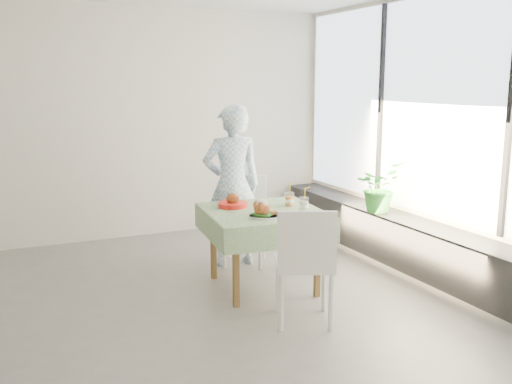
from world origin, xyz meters
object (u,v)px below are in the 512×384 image
diner (232,186)px  main_dish (264,211)px  chair_near (304,286)px  potted_plant (379,187)px  chair_far (244,237)px  juice_cup_orange (289,200)px  cafe_table (263,240)px

diner → main_dish: bearing=91.4°
chair_near → diner: size_ratio=0.57×
potted_plant → chair_far: bearing=166.0°
potted_plant → juice_cup_orange: bearing=-166.1°
chair_near → juice_cup_orange: 1.09m
main_dish → cafe_table: bearing=65.9°
chair_far → chair_near: (-0.16, -1.57, 0.01)m
diner → main_dish: 1.02m
diner → juice_cup_orange: bearing=120.4°
juice_cup_orange → potted_plant: bearing=13.9°
chair_far → main_dish: size_ratio=2.94×
cafe_table → chair_far: (0.13, 0.73, -0.18)m
cafe_table → chair_far: chair_far is taller
cafe_table → chair_near: chair_near is taller
chair_near → potted_plant: size_ratio=1.73×
diner → potted_plant: size_ratio=3.05×
cafe_table → potted_plant: size_ratio=2.06×
diner → potted_plant: 1.61m
juice_cup_orange → potted_plant: potted_plant is taller
main_dish → juice_cup_orange: size_ratio=1.20×
chair_near → potted_plant: potted_plant is taller
chair_far → potted_plant: (1.44, -0.36, 0.49)m
chair_near → main_dish: 0.78m
cafe_table → chair_far: bearing=80.2°
potted_plant → chair_near: bearing=-142.9°
diner → main_dish: diner is taller
diner → chair_far: bearing=170.2°
chair_near → juice_cup_orange: juice_cup_orange is taller
chair_near → diner: 1.70m
chair_near → cafe_table: bearing=87.4°
cafe_table → chair_near: (-0.04, -0.84, -0.17)m
cafe_table → diner: 0.86m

